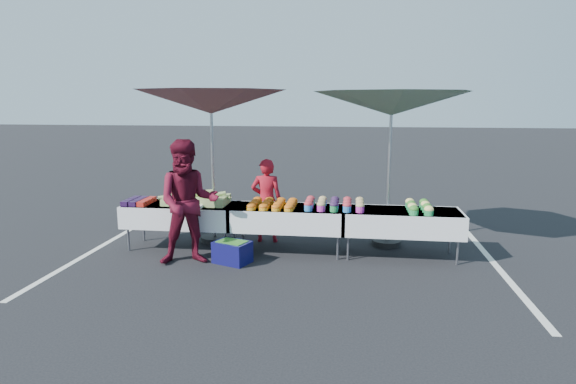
# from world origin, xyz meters

# --- Properties ---
(ground) EXTENTS (80.00, 80.00, 0.00)m
(ground) POSITION_xyz_m (0.00, 0.00, 0.00)
(ground) COLOR black
(stripe_left) EXTENTS (0.10, 5.00, 0.00)m
(stripe_left) POSITION_xyz_m (-3.20, 0.00, 0.00)
(stripe_left) COLOR silver
(stripe_left) RESTS_ON ground
(stripe_right) EXTENTS (0.10, 5.00, 0.00)m
(stripe_right) POSITION_xyz_m (3.20, 0.00, 0.00)
(stripe_right) COLOR silver
(stripe_right) RESTS_ON ground
(table_left) EXTENTS (1.86, 0.81, 0.75)m
(table_left) POSITION_xyz_m (-1.80, 0.00, 0.58)
(table_left) COLOR white
(table_left) RESTS_ON ground
(table_center) EXTENTS (1.86, 0.81, 0.75)m
(table_center) POSITION_xyz_m (0.00, 0.00, 0.58)
(table_center) COLOR white
(table_center) RESTS_ON ground
(table_right) EXTENTS (1.86, 0.81, 0.75)m
(table_right) POSITION_xyz_m (1.80, 0.00, 0.58)
(table_right) COLOR white
(table_right) RESTS_ON ground
(berry_punnets) EXTENTS (0.40, 0.54, 0.08)m
(berry_punnets) POSITION_xyz_m (-2.51, -0.06, 0.79)
(berry_punnets) COLOR black
(berry_punnets) RESTS_ON table_left
(corn_pile) EXTENTS (1.16, 0.57, 0.26)m
(corn_pile) POSITION_xyz_m (-1.55, 0.04, 0.84)
(corn_pile) COLOR #93B85E
(corn_pile) RESTS_ON table_left
(plastic_bags) EXTENTS (0.30, 0.25, 0.05)m
(plastic_bags) POSITION_xyz_m (-1.50, -0.30, 0.78)
(plastic_bags) COLOR white
(plastic_bags) RESTS_ON table_left
(carrot_bowls) EXTENTS (0.75, 0.69, 0.11)m
(carrot_bowls) POSITION_xyz_m (-0.25, -0.01, 0.80)
(carrot_bowls) COLOR orange
(carrot_bowls) RESTS_ON table_center
(potato_cups) EXTENTS (0.94, 0.58, 0.16)m
(potato_cups) POSITION_xyz_m (0.75, 0.00, 0.83)
(potato_cups) COLOR #2A75C5
(potato_cups) RESTS_ON table_right
(bean_baskets) EXTENTS (0.36, 0.68, 0.15)m
(bean_baskets) POSITION_xyz_m (2.06, -0.01, 0.82)
(bean_baskets) COLOR #218644
(bean_baskets) RESTS_ON table_right
(vendor) EXTENTS (0.56, 0.39, 1.47)m
(vendor) POSITION_xyz_m (-0.45, 0.55, 0.73)
(vendor) COLOR maroon
(vendor) RESTS_ON ground
(customer) EXTENTS (1.09, 0.96, 1.89)m
(customer) POSITION_xyz_m (-1.41, -0.75, 0.94)
(customer) COLOR #580D1F
(customer) RESTS_ON ground
(umbrella_left) EXTENTS (2.75, 2.75, 2.65)m
(umbrella_left) POSITION_xyz_m (-1.37, 0.43, 2.40)
(umbrella_left) COLOR black
(umbrella_left) RESTS_ON ground
(umbrella_right) EXTENTS (2.70, 2.70, 2.63)m
(umbrella_right) POSITION_xyz_m (1.63, 0.61, 2.38)
(umbrella_right) COLOR black
(umbrella_right) RESTS_ON ground
(storage_bin) EXTENTS (0.62, 0.54, 0.34)m
(storage_bin) POSITION_xyz_m (-0.77, -0.65, 0.18)
(storage_bin) COLOR #0E0E47
(storage_bin) RESTS_ON ground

